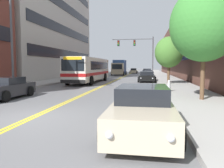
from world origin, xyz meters
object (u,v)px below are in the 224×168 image
object	(u,v)px
car_silver_parked_left_near	(99,74)
car_white_parked_right_far	(147,72)
car_navy_parked_right_mid	(147,74)
street_lamp_left_near	(15,30)
street_tree_right_mid	(169,52)
car_champagne_parked_right_foreground	(142,110)
car_black_parked_right_end	(147,77)
city_bus	(90,69)
car_beige_moving_lead	(134,71)
fire_hydrant	(169,86)
street_tree_right_near	(204,24)
box_truck	(119,67)
traffic_signal_mast	(139,49)
car_charcoal_parked_left_mid	(5,88)

from	to	relation	value
car_silver_parked_left_near	car_white_parked_right_far	world-z (taller)	car_white_parked_right_far
car_silver_parked_left_near	car_navy_parked_right_mid	bearing A→B (deg)	-20.03
street_lamp_left_near	street_tree_right_mid	world-z (taller)	street_lamp_left_near
car_champagne_parked_right_foreground	car_black_parked_right_end	bearing A→B (deg)	89.83
city_bus	car_beige_moving_lead	bearing A→B (deg)	84.41
car_black_parked_right_end	street_lamp_left_near	world-z (taller)	street_lamp_left_near
street_lamp_left_near	fire_hydrant	distance (m)	11.80
city_bus	car_champagne_parked_right_foreground	xyz separation A→B (m)	(6.84, -19.22, -1.00)
street_tree_right_near	box_truck	bearing A→B (deg)	104.49
city_bus	street_tree_right_mid	xyz separation A→B (m)	(9.14, -2.58, 1.75)
street_tree_right_mid	street_tree_right_near	bearing A→B (deg)	-85.79
box_truck	traffic_signal_mast	xyz separation A→B (m)	(4.74, -12.18, 3.08)
car_champagne_parked_right_foreground	street_lamp_left_near	xyz separation A→B (m)	(-9.31, 7.91, 3.95)
car_silver_parked_left_near	car_charcoal_parked_left_mid	xyz separation A→B (m)	(0.13, -27.54, 0.04)
street_tree_right_near	city_bus	bearing A→B (deg)	126.53
car_charcoal_parked_left_mid	car_white_parked_right_far	size ratio (longest dim) A/B	0.90
city_bus	box_truck	world-z (taller)	box_truck
car_silver_parked_left_near	fire_hydrant	bearing A→B (deg)	-66.22
car_beige_moving_lead	fire_hydrant	world-z (taller)	car_beige_moving_lead
street_lamp_left_near	street_tree_right_near	xyz separation A→B (m)	(12.40, -2.10, -0.39)
city_bus	car_charcoal_parked_left_mid	distance (m)	13.84
car_beige_moving_lead	traffic_signal_mast	world-z (taller)	traffic_signal_mast
car_silver_parked_left_near	car_beige_moving_lead	distance (m)	20.21
street_tree_right_mid	street_lamp_left_near	bearing A→B (deg)	-143.02
car_white_parked_right_far	street_tree_right_near	bearing A→B (deg)	-85.06
street_lamp_left_near	car_white_parked_right_far	bearing A→B (deg)	74.31
car_silver_parked_left_near	street_lamp_left_near	size ratio (longest dim) A/B	0.62
box_truck	car_navy_parked_right_mid	bearing A→B (deg)	-61.41
box_truck	street_tree_right_mid	world-z (taller)	street_tree_right_mid
city_bus	car_beige_moving_lead	world-z (taller)	city_bus
city_bus	box_truck	xyz separation A→B (m)	(0.80, 21.92, 0.01)
car_silver_parked_left_near	street_lamp_left_near	distance (m)	25.48
car_silver_parked_left_near	car_white_parked_right_far	size ratio (longest dim) A/B	1.02
car_white_parked_right_far	street_tree_right_mid	bearing A→B (deg)	-84.73
car_silver_parked_left_near	car_champagne_parked_right_foreground	world-z (taller)	car_champagne_parked_right_foreground
car_silver_parked_left_near	fire_hydrant	distance (m)	25.76
car_navy_parked_right_mid	street_lamp_left_near	distance (m)	24.20
box_truck	street_tree_right_near	size ratio (longest dim) A/B	1.13
car_navy_parked_right_mid	box_truck	size ratio (longest dim) A/B	0.63
car_navy_parked_right_mid	street_lamp_left_near	world-z (taller)	street_lamp_left_near
city_bus	car_black_parked_right_end	world-z (taller)	city_bus
car_white_parked_right_far	traffic_signal_mast	world-z (taller)	traffic_signal_mast
car_charcoal_parked_left_mid	car_beige_moving_lead	world-z (taller)	car_beige_moving_lead
car_silver_parked_left_near	traffic_signal_mast	xyz separation A→B (m)	(7.41, -4.11, 4.16)
car_champagne_parked_right_foreground	street_tree_right_mid	size ratio (longest dim) A/B	0.98
car_champagne_parked_right_foreground	fire_hydrant	size ratio (longest dim) A/B	5.79
car_navy_parked_right_mid	car_charcoal_parked_left_mid	bearing A→B (deg)	-109.67
car_black_parked_right_end	city_bus	bearing A→B (deg)	-161.59
street_tree_right_mid	car_champagne_parked_right_foreground	bearing A→B (deg)	-97.84
car_champagne_parked_right_foreground	car_silver_parked_left_near	bearing A→B (deg)	104.76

